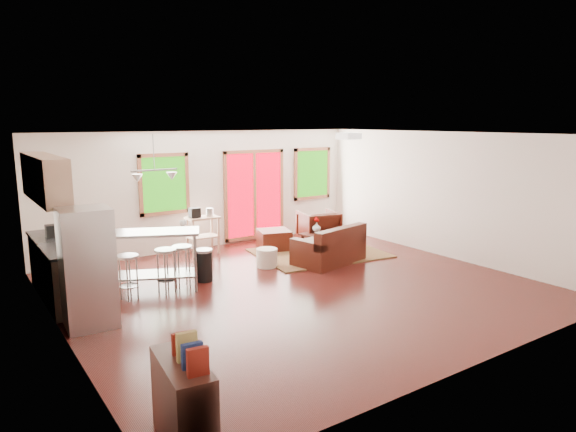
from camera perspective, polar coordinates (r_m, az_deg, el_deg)
floor at (r=8.90m, az=1.10°, el=-7.97°), size 7.50×7.00×0.02m
ceiling at (r=8.44m, az=1.16°, el=9.14°), size 7.50×7.00×0.02m
back_wall at (r=11.58m, az=-9.00°, el=2.89°), size 7.50×0.02×2.60m
left_wall at (r=7.13m, az=-24.35°, el=-2.70°), size 0.02×7.00×2.60m
right_wall at (r=11.16m, az=17.08°, el=2.27°), size 0.02×7.00×2.60m
front_wall at (r=6.13m, az=20.56°, el=-4.48°), size 7.50×0.02×2.60m
window_left at (r=11.12m, az=-13.58°, el=3.46°), size 1.10×0.05×1.30m
french_doors at (r=12.12m, az=-3.74°, el=2.39°), size 1.60×0.05×2.10m
window_right at (r=13.01m, az=2.72°, el=4.73°), size 1.10×0.05×1.30m
rug at (r=11.08m, az=3.48°, el=-4.12°), size 2.86×2.34×0.03m
loveseat at (r=10.30m, az=4.72°, el=-3.62°), size 1.58×1.10×0.77m
coffee_table at (r=11.51m, az=3.63°, el=-2.06°), size 0.98×0.70×0.36m
armchair at (r=11.89m, az=3.40°, el=-1.08°), size 0.98×0.94×0.85m
ottoman at (r=11.36m, az=-1.56°, el=-2.66°), size 0.83×0.83×0.44m
pouf at (r=10.07m, az=-2.36°, el=-4.65°), size 0.48×0.48×0.36m
vase at (r=11.37m, az=3.19°, el=-1.13°), size 0.22×0.23×0.33m
book at (r=11.55m, az=5.09°, el=-0.75°), size 0.24×0.05×0.32m
cabinets at (r=8.90m, az=-24.40°, el=-2.68°), size 0.64×2.24×2.30m
refrigerator at (r=7.57m, az=-21.32°, el=-5.39°), size 0.71×0.68×1.67m
island at (r=8.88m, az=-14.97°, el=-3.65°), size 1.72×1.25×1.01m
cup at (r=9.40m, az=-11.58°, el=-0.72°), size 0.15×0.13×0.13m
bar_stool_a at (r=8.55m, az=-17.35°, el=-5.38°), size 0.44×0.44×0.73m
bar_stool_b at (r=8.70m, az=-13.41°, el=-4.82°), size 0.43×0.43×0.75m
bar_stool_c at (r=8.96m, az=-11.68°, el=-4.42°), size 0.38×0.38×0.72m
trash_can at (r=9.29m, az=-9.32°, el=-5.38°), size 0.37×0.37×0.58m
kitchen_cart at (r=11.04m, az=-9.58°, el=-0.68°), size 0.68×0.45×1.02m
bookshelf at (r=4.82m, az=-11.52°, el=-19.66°), size 0.45×0.93×1.05m
ceiling_flush at (r=9.91m, az=6.76°, el=8.82°), size 0.35×0.35×0.12m
pendant_light at (r=8.94m, az=-14.59°, el=4.30°), size 0.80×0.18×0.79m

